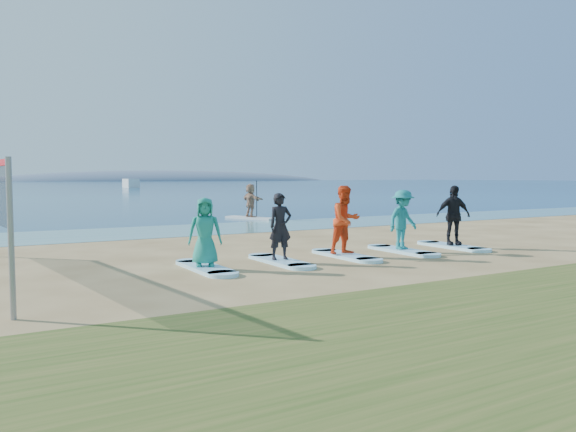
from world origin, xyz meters
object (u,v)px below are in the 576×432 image
student_2 (346,220)px  surfboard_3 (402,251)px  surfboard_1 (280,261)px  student_3 (403,220)px  paddleboarder (251,200)px  student_0 (205,232)px  student_1 (280,226)px  paddleboard (251,218)px  surfboard_4 (452,246)px  surfboard_0 (205,268)px  surfboard_2 (345,256)px  boat_offshore_b (131,188)px  student_4 (453,215)px

student_2 → surfboard_3: student_2 is taller
surfboard_1 → student_3: 4.19m
paddleboarder → student_0: 15.83m
student_2 → student_1: bearing=177.4°
paddleboard → surfboard_4: 13.67m
surfboard_0 → student_3: 6.20m
surfboard_2 → surfboard_3: same height
surfboard_4 → surfboard_2: bearing=180.0°
paddleboard → paddleboarder: paddleboarder is taller
surfboard_3 → surfboard_2: bearing=180.0°
surfboard_3 → surfboard_0: bearing=180.0°
boat_offshore_b → surfboard_1: 105.03m
student_0 → surfboard_1: student_0 is taller
student_1 → surfboard_4: size_ratio=0.77×
surfboard_0 → surfboard_4: (8.18, 0.00, 0.00)m
surfboard_3 → student_0: bearing=180.0°
paddleboarder → boat_offshore_b: size_ratio=0.28×
surfboard_2 → student_2: size_ratio=1.18×
paddleboard → surfboard_4: bearing=-111.8°
paddleboard → surfboard_3: bearing=-120.3°
surfboard_2 → student_4: size_ratio=1.19×
student_3 → student_4: student_4 is taller
student_2 → student_3: bearing=-2.6°
student_2 → paddleboard: bearing=71.5°
paddleboarder → student_2: student_2 is taller
paddleboarder → boat_offshore_b: 90.44m
surfboard_0 → student_3: student_3 is taller
student_0 → student_3: 6.13m
student_0 → student_4: student_4 is taller
boat_offshore_b → student_3: 104.22m
paddleboarder → surfboard_3: (-1.85, -13.67, -0.94)m
paddleboard → surfboard_0: bearing=-142.9°
paddleboard → student_4: student_4 is taller
paddleboard → student_1: bearing=-136.1°
surfboard_4 → student_0: bearing=180.0°
boat_offshore_b → surfboard_3: (-18.74, -102.51, 0.04)m
student_1 → surfboard_2: student_1 is taller
surfboard_3 → student_4: student_4 is taller
surfboard_1 → student_4: student_4 is taller
student_3 → student_4: size_ratio=0.94×
surfboard_0 → surfboard_4: 8.18m
student_3 → student_1: bearing=170.1°
surfboard_1 → surfboard_4: same height
surfboard_0 → student_2: student_2 is taller
surfboard_1 → student_1: (0.00, 0.00, 0.89)m
surfboard_2 → surfboard_1: bearing=180.0°
student_0 → student_2: 4.09m
surfboard_2 → surfboard_3: size_ratio=1.00×
student_4 → surfboard_2: bearing=-158.7°
surfboard_2 → student_2: 0.98m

